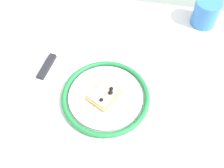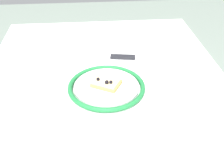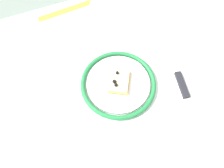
{
  "view_description": "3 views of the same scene",
  "coord_description": "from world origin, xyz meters",
  "px_view_note": "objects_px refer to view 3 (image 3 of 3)",
  "views": [
    {
      "loc": [
        -0.11,
        0.39,
        1.42
      ],
      "look_at": [
        -0.03,
        -0.03,
        0.77
      ],
      "focal_mm": 47.58,
      "sensor_mm": 36.0,
      "label": 1
    },
    {
      "loc": [
        -0.7,
        0.04,
        1.23
      ],
      "look_at": [
        -0.05,
        -0.01,
        0.78
      ],
      "focal_mm": 44.28,
      "sensor_mm": 36.0,
      "label": 2
    },
    {
      "loc": [
        -0.15,
        -0.29,
        1.41
      ],
      "look_at": [
        -0.04,
        0.0,
        0.76
      ],
      "focal_mm": 37.74,
      "sensor_mm": 36.0,
      "label": 3
    }
  ],
  "objects_px": {
    "measuring_tape": "(70,9)",
    "fork": "(62,116)",
    "knife": "(178,76)",
    "napkin": "(107,6)",
    "plate": "(119,85)",
    "pizza_slice_near": "(119,81)",
    "dining_table": "(123,94)"
  },
  "relations": [
    {
      "from": "plate",
      "to": "pizza_slice_near",
      "type": "height_order",
      "value": "pizza_slice_near"
    },
    {
      "from": "plate",
      "to": "knife",
      "type": "distance_m",
      "value": 0.19
    },
    {
      "from": "measuring_tape",
      "to": "napkin",
      "type": "xyz_separation_m",
      "value": [
        0.13,
        -0.03,
        0.0
      ]
    },
    {
      "from": "napkin",
      "to": "measuring_tape",
      "type": "bearing_deg",
      "value": 165.53
    },
    {
      "from": "knife",
      "to": "measuring_tape",
      "type": "bearing_deg",
      "value": 121.65
    },
    {
      "from": "knife",
      "to": "fork",
      "type": "bearing_deg",
      "value": 179.07
    },
    {
      "from": "fork",
      "to": "napkin",
      "type": "distance_m",
      "value": 0.45
    },
    {
      "from": "napkin",
      "to": "pizza_slice_near",
      "type": "bearing_deg",
      "value": -104.14
    },
    {
      "from": "knife",
      "to": "napkin",
      "type": "relative_size",
      "value": 1.84
    },
    {
      "from": "dining_table",
      "to": "fork",
      "type": "height_order",
      "value": "fork"
    },
    {
      "from": "plate",
      "to": "pizza_slice_near",
      "type": "bearing_deg",
      "value": 56.05
    },
    {
      "from": "plate",
      "to": "napkin",
      "type": "distance_m",
      "value": 0.33
    },
    {
      "from": "plate",
      "to": "fork",
      "type": "xyz_separation_m",
      "value": [
        -0.19,
        -0.03,
        -0.01
      ]
    },
    {
      "from": "pizza_slice_near",
      "to": "measuring_tape",
      "type": "bearing_deg",
      "value": 98.77
    },
    {
      "from": "pizza_slice_near",
      "to": "fork",
      "type": "relative_size",
      "value": 0.5
    },
    {
      "from": "dining_table",
      "to": "knife",
      "type": "relative_size",
      "value": 4.31
    },
    {
      "from": "measuring_tape",
      "to": "fork",
      "type": "bearing_deg",
      "value": -113.61
    },
    {
      "from": "plate",
      "to": "fork",
      "type": "relative_size",
      "value": 1.17
    },
    {
      "from": "dining_table",
      "to": "fork",
      "type": "xyz_separation_m",
      "value": [
        -0.21,
        -0.03,
        0.09
      ]
    },
    {
      "from": "dining_table",
      "to": "pizza_slice_near",
      "type": "relative_size",
      "value": 10.29
    },
    {
      "from": "dining_table",
      "to": "fork",
      "type": "bearing_deg",
      "value": -170.97
    },
    {
      "from": "plate",
      "to": "napkin",
      "type": "height_order",
      "value": "plate"
    },
    {
      "from": "plate",
      "to": "fork",
      "type": "height_order",
      "value": "plate"
    },
    {
      "from": "knife",
      "to": "measuring_tape",
      "type": "distance_m",
      "value": 0.46
    },
    {
      "from": "plate",
      "to": "measuring_tape",
      "type": "height_order",
      "value": "plate"
    },
    {
      "from": "dining_table",
      "to": "napkin",
      "type": "relative_size",
      "value": 7.93
    },
    {
      "from": "fork",
      "to": "napkin",
      "type": "xyz_separation_m",
      "value": [
        0.28,
        0.35,
        -0.0
      ]
    },
    {
      "from": "dining_table",
      "to": "pizza_slice_near",
      "type": "xyz_separation_m",
      "value": [
        -0.02,
        0.0,
        0.11
      ]
    },
    {
      "from": "pizza_slice_near",
      "to": "knife",
      "type": "height_order",
      "value": "pizza_slice_near"
    },
    {
      "from": "measuring_tape",
      "to": "plate",
      "type": "bearing_deg",
      "value": -85.34
    },
    {
      "from": "dining_table",
      "to": "napkin",
      "type": "xyz_separation_m",
      "value": [
        0.06,
        0.32,
        0.09
      ]
    },
    {
      "from": "dining_table",
      "to": "fork",
      "type": "relative_size",
      "value": 5.13
    }
  ]
}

